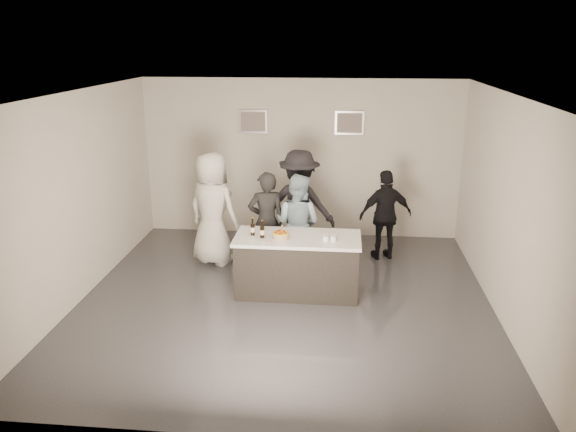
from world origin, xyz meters
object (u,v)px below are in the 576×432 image
object	(u,v)px
bar_counter	(297,265)
beer_bottle_a	(253,227)
person_main_blue	(297,223)
person_guest_left	(213,209)
beer_bottle_b	(262,229)
person_guest_back	(299,205)
person_guest_right	(386,215)
person_main_black	(267,221)
cake	(281,236)

from	to	relation	value
bar_counter	beer_bottle_a	size ratio (longest dim) A/B	7.15
person_main_blue	person_guest_left	size ratio (longest dim) A/B	0.86
bar_counter	beer_bottle_b	size ratio (longest dim) A/B	7.15
person_guest_back	beer_bottle_a	bearing A→B (deg)	78.49
beer_bottle_b	person_guest_right	size ratio (longest dim) A/B	0.16
person_main_black	person_guest_right	bearing A→B (deg)	-176.44
cake	beer_bottle_a	world-z (taller)	beer_bottle_a
cake	person_guest_back	distance (m)	1.53
person_main_blue	person_guest_right	world-z (taller)	person_main_blue
bar_counter	beer_bottle_b	bearing A→B (deg)	-169.62
cake	person_guest_right	distance (m)	2.32
beer_bottle_a	person_guest_left	bearing A→B (deg)	128.68
beer_bottle_a	beer_bottle_b	bearing A→B (deg)	-32.71
cake	person_guest_left	world-z (taller)	person_guest_left
beer_bottle_a	person_main_blue	bearing A→B (deg)	54.61
bar_counter	person_guest_back	bearing A→B (deg)	93.60
cake	beer_bottle_b	xyz separation A→B (m)	(-0.27, 0.00, 0.09)
bar_counter	cake	size ratio (longest dim) A/B	7.58
person_guest_right	person_guest_back	distance (m)	1.50
beer_bottle_a	person_guest_back	world-z (taller)	person_guest_back
person_guest_back	bar_counter	bearing A→B (deg)	104.35
beer_bottle_b	person_guest_back	xyz separation A→B (m)	(0.42, 1.52, -0.07)
bar_counter	beer_bottle_a	bearing A→B (deg)	179.37
bar_counter	person_guest_right	distance (m)	2.11
cake	person_guest_right	world-z (taller)	person_guest_right
person_main_black	bar_counter	bearing A→B (deg)	108.47
bar_counter	person_main_black	size ratio (longest dim) A/B	1.11
person_main_blue	person_guest_right	size ratio (longest dim) A/B	1.04
cake	person_guest_back	size ratio (longest dim) A/B	0.13
beer_bottle_a	beer_bottle_b	size ratio (longest dim) A/B	1.00
person_guest_left	person_guest_back	xyz separation A→B (m)	(1.43, 0.36, 0.00)
person_main_blue	person_guest_left	xyz separation A→B (m)	(-1.45, 0.22, 0.14)
person_main_black	person_guest_left	bearing A→B (deg)	-27.79
bar_counter	person_guest_right	size ratio (longest dim) A/B	1.18
bar_counter	beer_bottle_b	xyz separation A→B (m)	(-0.51, -0.09, 0.58)
bar_counter	beer_bottle_b	world-z (taller)	beer_bottle_b
person_guest_right	person_main_black	bearing A→B (deg)	3.18
cake	person_guest_left	xyz separation A→B (m)	(-1.28, 1.16, 0.02)
person_guest_left	person_main_blue	bearing A→B (deg)	-164.31
person_guest_left	cake	bearing A→B (deg)	161.88
bar_counter	cake	distance (m)	0.55
beer_bottle_b	person_guest_left	world-z (taller)	person_guest_left
bar_counter	cake	xyz separation A→B (m)	(-0.24, -0.09, 0.49)
person_main_blue	person_guest_back	size ratio (longest dim) A/B	0.86
person_main_blue	cake	bearing A→B (deg)	102.65
person_main_blue	person_guest_right	bearing A→B (deg)	-131.90
person_guest_left	beer_bottle_b	bearing A→B (deg)	155.07
person_guest_right	person_main_blue	bearing A→B (deg)	9.40
beer_bottle_a	person_guest_back	distance (m)	1.54
bar_counter	beer_bottle_a	xyz separation A→B (m)	(-0.67, 0.01, 0.58)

